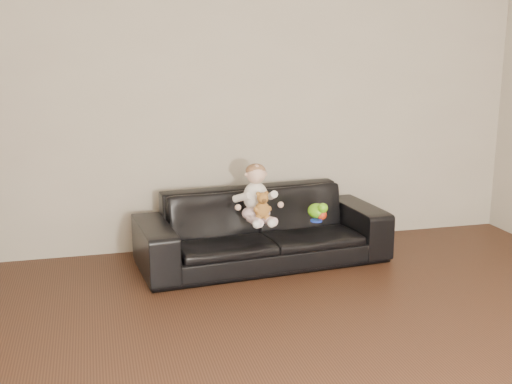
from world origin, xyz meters
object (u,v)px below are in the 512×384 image
object	(u,v)px
teddy_bear	(262,206)
toy_rattle	(322,215)
baby	(256,196)
toy_green	(317,211)
sofa	(262,228)
toy_blue_disc	(316,221)

from	to	relation	value
teddy_bear	toy_rattle	bearing A→B (deg)	0.46
baby	toy_rattle	size ratio (longest dim) A/B	5.53
toy_rattle	baby	bearing A→B (deg)	169.77
toy_green	toy_rattle	bearing A→B (deg)	-67.89
sofa	toy_green	xyz separation A→B (m)	(0.39, -0.14, 0.14)
toy_rattle	toy_blue_disc	xyz separation A→B (m)	(-0.05, -0.03, -0.03)
teddy_bear	toy_rattle	distance (m)	0.49
toy_green	toy_rattle	xyz separation A→B (m)	(0.02, -0.05, -0.02)
baby	teddy_bear	size ratio (longest dim) A/B	2.12
toy_rattle	toy_blue_disc	world-z (taller)	toy_rattle
sofa	teddy_bear	bearing A→B (deg)	-110.94
baby	toy_green	world-z (taller)	baby
toy_blue_disc	teddy_bear	bearing A→B (deg)	-178.68
teddy_bear	toy_green	bearing A→B (deg)	6.97
baby	sofa	bearing A→B (deg)	37.29
toy_blue_disc	sofa	bearing A→B (deg)	147.65
sofa	teddy_bear	world-z (taller)	teddy_bear
sofa	baby	bearing A→B (deg)	-131.52
teddy_bear	toy_green	world-z (taller)	teddy_bear
teddy_bear	toy_green	distance (m)	0.47
teddy_bear	toy_green	xyz separation A→B (m)	(0.45, 0.09, -0.09)
baby	teddy_bear	xyz separation A→B (m)	(0.01, -0.13, -0.04)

